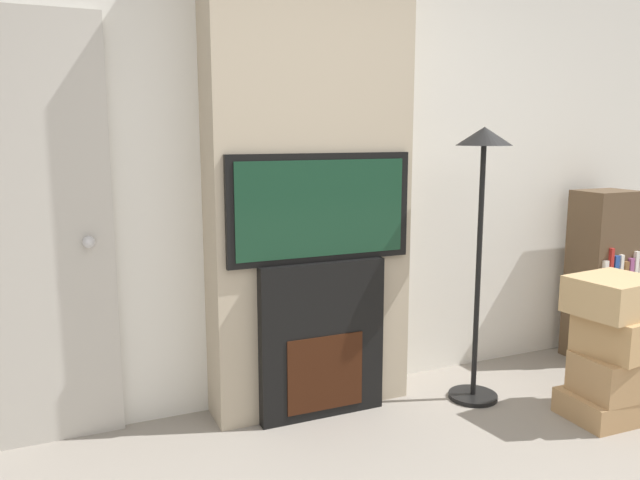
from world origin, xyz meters
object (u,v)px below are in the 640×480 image
at_px(fireplace, 320,339).
at_px(television, 320,208).
at_px(box_stack, 615,349).
at_px(floor_lamp, 482,193).
at_px(bookshelf, 601,275).

xyz_separation_m(fireplace, television, (0.00, -0.00, 0.71)).
height_order(fireplace, box_stack, fireplace).
xyz_separation_m(floor_lamp, box_stack, (0.54, -0.49, -0.81)).
relative_size(fireplace, floor_lamp, 0.55).
relative_size(floor_lamp, box_stack, 2.02).
xyz_separation_m(television, floor_lamp, (0.89, -0.18, 0.06)).
bearing_deg(bookshelf, fireplace, -178.72).
bearing_deg(television, box_stack, -24.87).
xyz_separation_m(fireplace, box_stack, (1.43, -0.67, -0.04)).
bearing_deg(television, bookshelf, 1.33).
xyz_separation_m(television, box_stack, (1.43, -0.66, -0.76)).
bearing_deg(bookshelf, television, -178.67).
bearing_deg(television, fireplace, 90.00).
distance_m(fireplace, box_stack, 1.58).
bearing_deg(bookshelf, floor_lamp, -169.33).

